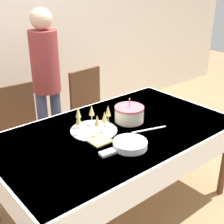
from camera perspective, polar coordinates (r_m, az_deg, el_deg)
The scene contains 12 objects.
ground_plane at distance 2.86m, azimuth 0.57°, elevation -16.84°, with size 12.00×12.00×0.00m, color #93704C.
wall_back at distance 3.80m, azimuth -18.24°, elevation 14.89°, with size 8.00×0.05×2.70m.
dining_table at distance 2.49m, azimuth 0.64°, elevation -5.42°, with size 1.90×1.11×0.75m.
dining_chair_far_left at distance 3.03m, azimuth -16.34°, elevation -3.59°, with size 0.45×0.45×0.95m.
dining_chair_far_right at distance 3.39m, azimuth -3.64°, elevation 0.41°, with size 0.45×0.45×0.95m.
birthday_cake at distance 2.57m, azimuth 3.16°, elevation -0.35°, with size 0.24×0.24×0.20m.
champagne_tray at distance 2.41m, azimuth -3.43°, elevation -1.84°, with size 0.37×0.37×0.18m.
plate_stack_main at distance 2.20m, azimuth 3.32°, elevation -5.92°, with size 0.24×0.24×0.05m.
cake_knife at distance 2.47m, azimuth 6.79°, elevation -3.19°, with size 0.29×0.11×0.00m.
fork_pile at distance 2.14m, azimuth -0.19°, elevation -7.25°, with size 0.18×0.08×0.02m.
napkin_pile at distance 2.29m, azimuth -2.35°, elevation -5.19°, with size 0.15×0.15×0.01m.
person_standing at distance 3.21m, azimuth -11.99°, elevation 6.88°, with size 0.28×0.28×1.59m.
Camera 1 is at (-1.41, -1.65, 1.86)m, focal length 50.00 mm.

